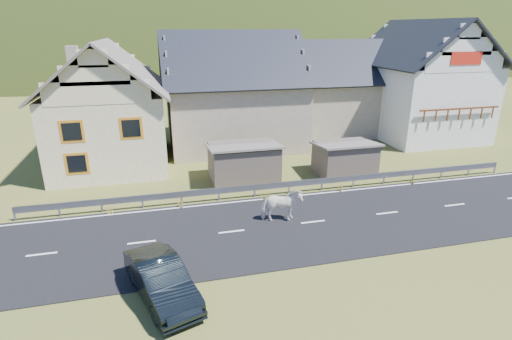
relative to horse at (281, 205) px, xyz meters
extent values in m
plane|color=#4A501E|center=(1.46, -0.50, -0.85)|extent=(160.00, 160.00, 0.00)
cube|color=black|center=(1.46, -0.50, -0.83)|extent=(60.00, 7.00, 0.04)
cube|color=silver|center=(1.46, -0.50, -0.81)|extent=(60.00, 6.60, 0.01)
cube|color=#93969B|center=(1.46, 3.18, -0.27)|extent=(28.00, 0.08, 0.34)
cube|color=#93969B|center=(-12.54, 3.20, -0.50)|extent=(0.10, 0.06, 0.70)
cube|color=#93969B|center=(-10.54, 3.20, -0.50)|extent=(0.10, 0.06, 0.70)
cube|color=#93969B|center=(-8.54, 3.20, -0.50)|extent=(0.10, 0.06, 0.70)
cube|color=#93969B|center=(-6.54, 3.20, -0.50)|extent=(0.10, 0.06, 0.70)
cube|color=#93969B|center=(-4.54, 3.20, -0.50)|extent=(0.10, 0.06, 0.70)
cube|color=#93969B|center=(-2.54, 3.20, -0.50)|extent=(0.10, 0.06, 0.70)
cube|color=#93969B|center=(-0.54, 3.20, -0.50)|extent=(0.10, 0.06, 0.70)
cube|color=#93969B|center=(1.46, 3.20, -0.50)|extent=(0.10, 0.06, 0.70)
cube|color=#93969B|center=(3.46, 3.20, -0.50)|extent=(0.10, 0.06, 0.70)
cube|color=#93969B|center=(5.46, 3.20, -0.50)|extent=(0.10, 0.06, 0.70)
cube|color=#93969B|center=(7.46, 3.20, -0.50)|extent=(0.10, 0.06, 0.70)
cube|color=#93969B|center=(9.46, 3.20, -0.50)|extent=(0.10, 0.06, 0.70)
cube|color=#93969B|center=(11.46, 3.20, -0.50)|extent=(0.10, 0.06, 0.70)
cube|color=#93969B|center=(13.46, 3.20, -0.50)|extent=(0.10, 0.06, 0.70)
cube|color=#93969B|center=(15.46, 3.20, -0.50)|extent=(0.10, 0.06, 0.70)
cube|color=brown|center=(-0.54, 6.00, 0.25)|extent=(4.30, 3.30, 2.40)
cube|color=brown|center=(5.96, 5.50, 0.15)|extent=(3.80, 2.90, 2.20)
cube|color=#FFEBBD|center=(-8.54, 11.50, 1.65)|extent=(7.00, 9.00, 5.00)
cube|color=orange|center=(-10.14, 7.00, 2.55)|extent=(1.30, 0.12, 1.30)
cube|color=orange|center=(-6.94, 7.00, 2.55)|extent=(1.30, 0.12, 1.30)
cube|color=orange|center=(-10.14, 7.00, 0.65)|extent=(1.30, 0.12, 1.30)
cube|color=tan|center=(-10.54, 13.00, 5.71)|extent=(0.70, 0.70, 2.40)
cube|color=tan|center=(0.46, 14.50, 1.65)|extent=(10.00, 9.00, 5.00)
cube|color=tan|center=(10.46, 16.50, 1.45)|extent=(9.00, 8.00, 4.60)
cube|color=white|center=(16.46, 13.50, 2.15)|extent=(8.00, 10.00, 6.00)
cube|color=red|center=(16.46, 8.47, 5.95)|extent=(2.60, 0.06, 0.90)
cube|color=#5E3114|center=(16.46, 8.25, 2.35)|extent=(6.80, 0.12, 0.12)
ellipsoid|color=#1F3610|center=(6.46, 179.50, -20.85)|extent=(440.00, 280.00, 260.00)
imported|color=white|center=(0.00, 0.00, 0.00)|extent=(1.08, 2.01, 1.63)
imported|color=black|center=(-5.74, -4.50, -0.16)|extent=(2.74, 4.48, 1.39)
camera|label=1|loc=(-5.41, -16.60, 8.04)|focal=28.00mm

